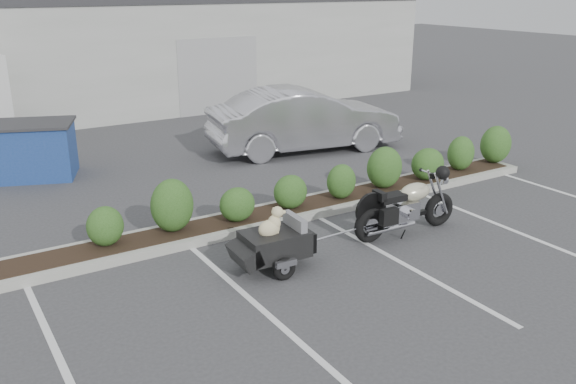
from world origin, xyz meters
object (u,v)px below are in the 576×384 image
pet_trailer (274,243)px  dumpster (31,150)px  motorcycle (407,207)px  sedan (304,120)px

pet_trailer → dumpster: dumpster is taller
motorcycle → pet_trailer: motorcycle is taller
sedan → pet_trailer: bearing=152.9°
pet_trailer → dumpster: (-2.35, 7.21, 0.21)m
pet_trailer → sedan: (4.45, 5.91, 0.40)m
motorcycle → dumpster: 8.87m
pet_trailer → dumpster: 7.59m
motorcycle → pet_trailer: 2.78m
pet_trailer → dumpster: size_ratio=0.76×
motorcycle → pet_trailer: (-2.78, 0.02, -0.06)m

